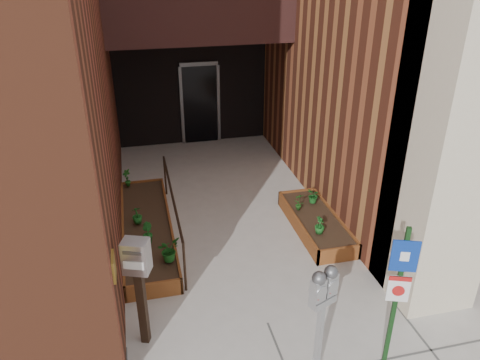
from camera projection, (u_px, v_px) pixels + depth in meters
ground at (268, 323)px, 6.75m from camera, size 80.00×80.00×0.00m
planter_left at (147, 230)px, 8.72m from camera, size 0.90×3.60×0.30m
planter_right at (316, 223)px, 8.93m from camera, size 0.80×2.20×0.30m
handrail at (172, 200)px, 8.50m from camera, size 0.04×3.34×0.90m
parking_meter at (323, 295)px, 5.42m from camera, size 0.37×0.25×1.62m
sign_post at (398, 291)px, 5.32m from camera, size 0.29×0.12×2.20m
payment_dropbox at (138, 271)px, 5.93m from camera, size 0.39×0.34×1.64m
shrub_left_a at (169, 250)px, 7.53m from camera, size 0.49×0.49×0.39m
shrub_left_b at (147, 233)px, 7.98m from camera, size 0.27×0.27×0.38m
shrub_left_c at (137, 215)px, 8.56m from camera, size 0.23×0.23×0.33m
shrub_left_d at (127, 178)px, 9.89m from camera, size 0.28×0.28×0.38m
shrub_right_a at (320, 225)px, 8.26m from camera, size 0.25×0.25×0.32m
shrub_right_b at (299, 201)px, 8.99m from camera, size 0.19×0.19×0.36m
shrub_right_c at (314, 196)px, 9.25m from camera, size 0.29×0.29×0.30m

